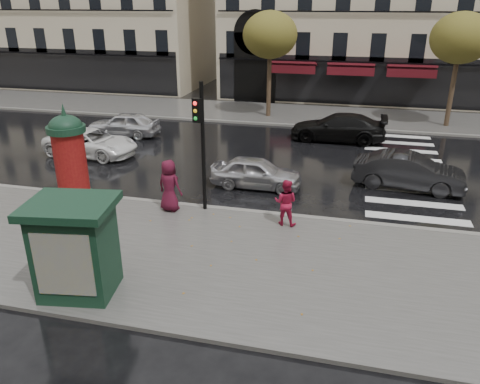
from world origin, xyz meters
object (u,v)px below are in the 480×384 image
(car_darkgrey, at_px, (409,171))
(car_silver, at_px, (256,172))
(woman_red, at_px, (286,202))
(car_black, at_px, (338,127))
(traffic_light, at_px, (201,135))
(car_white, at_px, (91,143))
(man_burgundy, at_px, (169,186))
(morris_column, at_px, (70,155))
(newsstand, at_px, (75,247))
(woman_umbrella, at_px, (78,224))
(car_far_silver, at_px, (124,124))

(car_darkgrey, bearing_deg, car_silver, 109.82)
(woman_red, distance_m, car_black, 11.32)
(traffic_light, distance_m, car_darkgrey, 8.84)
(car_silver, relative_size, car_black, 0.73)
(car_darkgrey, relative_size, car_white, 0.94)
(man_burgundy, relative_size, traffic_light, 0.41)
(morris_column, distance_m, car_silver, 7.24)
(car_black, bearing_deg, car_white, -63.56)
(newsstand, distance_m, car_black, 17.45)
(traffic_light, height_order, car_white, traffic_light)
(woman_red, xyz_separation_m, man_burgundy, (-4.21, 0.17, 0.15))
(traffic_light, bearing_deg, car_white, 145.43)
(car_silver, bearing_deg, car_white, 76.19)
(newsstand, distance_m, car_white, 12.42)
(newsstand, bearing_deg, car_black, 70.71)
(woman_umbrella, distance_m, car_black, 16.96)
(morris_column, relative_size, car_darkgrey, 0.84)
(woman_umbrella, xyz_separation_m, car_black, (6.05, 15.81, -0.99))
(woman_umbrella, distance_m, car_silver, 8.64)
(woman_umbrella, height_order, car_far_silver, woman_umbrella)
(man_burgundy, height_order, traffic_light, traffic_light)
(morris_column, distance_m, newsstand, 6.42)
(morris_column, distance_m, car_black, 14.49)
(car_far_silver, bearing_deg, man_burgundy, 31.21)
(morris_column, height_order, car_black, morris_column)
(morris_column, distance_m, car_far_silver, 9.57)
(traffic_light, relative_size, newsstand, 1.81)
(man_burgundy, bearing_deg, morris_column, 14.37)
(newsstand, bearing_deg, car_far_silver, 112.67)
(newsstand, height_order, car_silver, newsstand)
(woman_umbrella, distance_m, car_white, 11.74)
(car_black, bearing_deg, car_darkgrey, 26.96)
(traffic_light, xyz_separation_m, car_darkgrey, (7.41, 4.30, -2.18))
(traffic_light, bearing_deg, car_silver, 65.45)
(morris_column, relative_size, traffic_light, 0.81)
(woman_umbrella, relative_size, woman_red, 1.53)
(morris_column, bearing_deg, car_far_silver, 105.67)
(traffic_light, height_order, car_silver, traffic_light)
(man_burgundy, xyz_separation_m, car_white, (-6.36, 5.49, -0.42))
(traffic_light, bearing_deg, man_burgundy, -164.63)
(woman_umbrella, relative_size, man_burgundy, 1.29)
(newsstand, bearing_deg, car_silver, 71.67)
(car_darkgrey, bearing_deg, traffic_light, 127.29)
(morris_column, xyz_separation_m, car_darkgrey, (12.42, 4.61, -1.17))
(morris_column, bearing_deg, man_burgundy, 0.00)
(morris_column, height_order, traffic_light, traffic_light)
(man_burgundy, height_order, morris_column, morris_column)
(newsstand, height_order, car_black, newsstand)
(woman_red, xyz_separation_m, newsstand, (-4.58, -5.20, 0.51))
(woman_umbrella, height_order, car_black, woman_umbrella)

